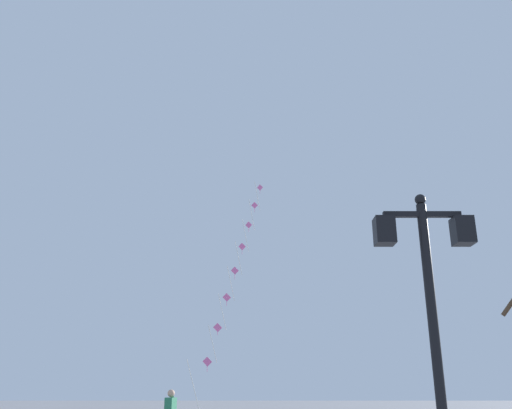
# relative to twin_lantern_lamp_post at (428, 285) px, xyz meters

# --- Properties ---
(twin_lantern_lamp_post) EXTENTS (1.41, 0.28, 4.42)m
(twin_lantern_lamp_post) POSITION_rel_twin_lantern_lamp_post_xyz_m (0.00, 0.00, 0.00)
(twin_lantern_lamp_post) COLOR black
(twin_lantern_lamp_post) RESTS_ON ground_plane
(kite_train) EXTENTS (2.73, 8.39, 12.14)m
(kite_train) POSITION_rel_twin_lantern_lamp_post_xyz_m (-3.40, 15.79, 3.32)
(kite_train) COLOR brown
(kite_train) RESTS_ON ground_plane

